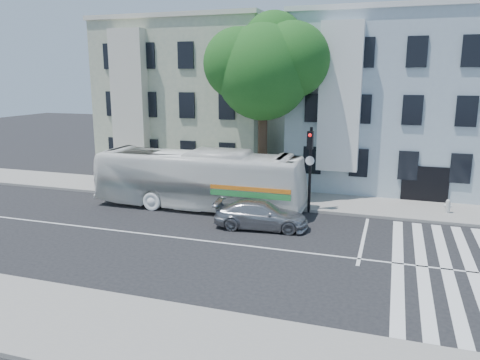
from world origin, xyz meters
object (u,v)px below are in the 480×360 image
at_px(sedan, 261,215).
at_px(traffic_signal, 310,158).
at_px(fire_hydrant, 448,206).
at_px(bus, 199,179).

height_order(sedan, traffic_signal, traffic_signal).
height_order(sedan, fire_hydrant, sedan).
bearing_deg(bus, sedan, -119.67).
relative_size(sedan, traffic_signal, 0.98).
relative_size(bus, fire_hydrant, 16.20).
bearing_deg(fire_hydrant, sedan, -149.83).
bearing_deg(traffic_signal, sedan, -113.43).
height_order(bus, traffic_signal, traffic_signal).
xyz_separation_m(sedan, fire_hydrant, (8.88, 5.16, -0.14)).
relative_size(bus, traffic_signal, 2.55).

